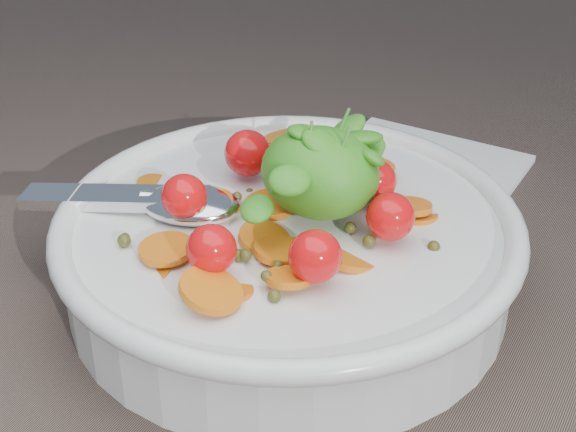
% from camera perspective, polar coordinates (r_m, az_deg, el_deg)
% --- Properties ---
extents(ground, '(6.00, 6.00, 0.00)m').
position_cam_1_polar(ground, '(0.56, 1.17, -6.12)').
color(ground, brown).
rests_on(ground, ground).
extents(bowl, '(0.31, 0.29, 0.12)m').
position_cam_1_polar(bowl, '(0.55, 0.00, -2.05)').
color(bowl, silver).
rests_on(bowl, ground).
extents(napkin, '(0.15, 0.13, 0.01)m').
position_cam_1_polar(napkin, '(0.72, 8.56, 2.98)').
color(napkin, white).
rests_on(napkin, ground).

